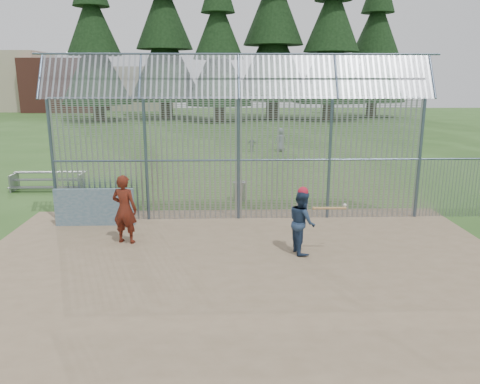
{
  "coord_description": "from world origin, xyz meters",
  "views": [
    {
      "loc": [
        -0.46,
        -11.55,
        4.65
      ],
      "look_at": [
        0.0,
        2.0,
        1.3
      ],
      "focal_mm": 35.0,
      "sensor_mm": 36.0,
      "label": 1
    }
  ],
  "objects_px": {
    "bleacher": "(48,181)",
    "onlooker": "(125,209)",
    "trash_can": "(240,191)",
    "batter": "(302,222)",
    "dugout_wall": "(95,207)"
  },
  "relations": [
    {
      "from": "dugout_wall",
      "to": "bleacher",
      "type": "bearing_deg",
      "value": 123.44
    },
    {
      "from": "bleacher",
      "to": "onlooker",
      "type": "bearing_deg",
      "value": -55.22
    },
    {
      "from": "trash_can",
      "to": "bleacher",
      "type": "bearing_deg",
      "value": 165.9
    },
    {
      "from": "dugout_wall",
      "to": "onlooker",
      "type": "height_order",
      "value": "onlooker"
    },
    {
      "from": "batter",
      "to": "onlooker",
      "type": "xyz_separation_m",
      "value": [
        -4.9,
        0.94,
        0.14
      ]
    },
    {
      "from": "batter",
      "to": "onlooker",
      "type": "bearing_deg",
      "value": 69.92
    },
    {
      "from": "onlooker",
      "to": "bleacher",
      "type": "xyz_separation_m",
      "value": [
        -4.58,
        6.6,
        -0.6
      ]
    },
    {
      "from": "onlooker",
      "to": "trash_can",
      "type": "height_order",
      "value": "onlooker"
    },
    {
      "from": "batter",
      "to": "trash_can",
      "type": "relative_size",
      "value": 2.08
    },
    {
      "from": "onlooker",
      "to": "bleacher",
      "type": "distance_m",
      "value": 8.06
    },
    {
      "from": "dugout_wall",
      "to": "onlooker",
      "type": "distance_m",
      "value": 2.13
    },
    {
      "from": "batter",
      "to": "bleacher",
      "type": "bearing_deg",
      "value": 42.27
    },
    {
      "from": "dugout_wall",
      "to": "trash_can",
      "type": "bearing_deg",
      "value": 31.99
    },
    {
      "from": "onlooker",
      "to": "bleacher",
      "type": "height_order",
      "value": "onlooker"
    },
    {
      "from": "dugout_wall",
      "to": "batter",
      "type": "bearing_deg",
      "value": -22.54
    }
  ]
}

